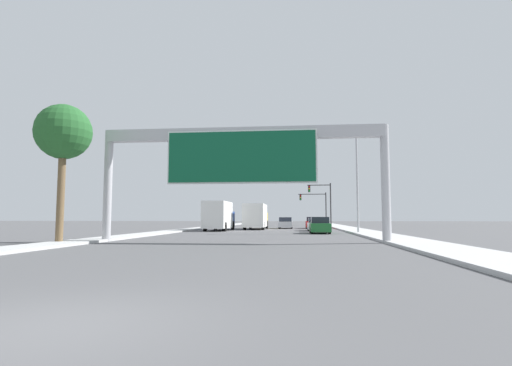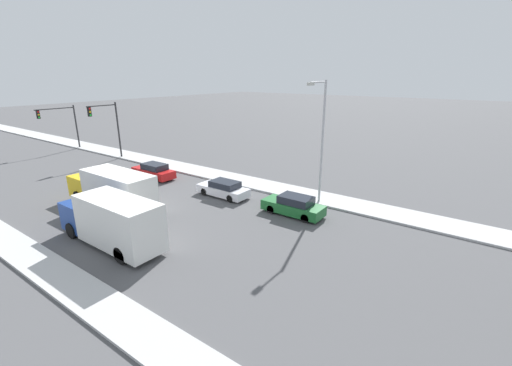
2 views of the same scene
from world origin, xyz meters
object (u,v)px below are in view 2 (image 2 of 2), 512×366
car_mid_left (294,206)px  street_lamp_right (321,134)px  truck_box_secondary (113,189)px  traffic_light_near_intersection (109,122)px  car_far_center (154,171)px  truck_box_primary (112,221)px  traffic_light_mid_block (63,120)px  car_mid_right (126,181)px  car_near_left (223,189)px

car_mid_left → street_lamp_right: bearing=-8.3°
truck_box_secondary → traffic_light_near_intersection: size_ratio=1.28×
car_far_center → truck_box_primary: truck_box_primary is taller
truck_box_secondary → traffic_light_mid_block: size_ratio=1.47×
car_mid_right → traffic_light_near_intersection: (5.67, 10.90, 3.80)m
car_mid_left → car_far_center: 16.02m
truck_box_secondary → traffic_light_mid_block: 26.12m
car_far_center → truck_box_secondary: (-7.00, -4.11, 0.84)m
truck_box_primary → car_near_left: bearing=2.2°
truck_box_primary → truck_box_secondary: truck_box_primary is taller
traffic_light_mid_block → street_lamp_right: size_ratio=0.62×
street_lamp_right → car_mid_right: bearing=112.2°
car_mid_left → traffic_light_mid_block: size_ratio=0.78×
car_mid_left → traffic_light_mid_block: 36.64m
car_near_left → truck_box_secondary: (-7.00, 5.08, 0.89)m
car_mid_left → truck_box_primary: truck_box_primary is taller
car_mid_left → traffic_light_near_intersection: bearing=85.3°
car_mid_right → car_mid_left: bearing=-77.3°
truck_box_primary → traffic_light_mid_block: traffic_light_mid_block is taller
truck_box_secondary → car_mid_left: bearing=-59.6°
car_mid_left → car_near_left: 6.84m
car_mid_left → traffic_light_mid_block: bearing=87.5°
truck_box_secondary → street_lamp_right: bearing=-50.9°
car_mid_left → car_near_left: bearing=90.0°
traffic_light_near_intersection → street_lamp_right: bearing=-88.2°
car_mid_left → truck_box_secondary: 13.84m
street_lamp_right → car_near_left: bearing=112.6°
car_far_center → truck_box_primary: 14.25m
car_mid_left → street_lamp_right: 5.78m
truck_box_primary → street_lamp_right: bearing=-26.9°
car_mid_left → street_lamp_right: street_lamp_right is taller
car_far_center → truck_box_primary: bearing=-137.6°
car_mid_right → car_near_left: car_mid_right is taller
traffic_light_near_intersection → street_lamp_right: 26.93m
car_near_left → street_lamp_right: 9.31m
street_lamp_right → traffic_light_mid_block: bearing=92.2°
truck_box_primary → street_lamp_right: street_lamp_right is taller
car_near_left → truck_box_secondary: 8.69m
truck_box_secondary → street_lamp_right: 16.42m
truck_box_secondary → street_lamp_right: street_lamp_right is taller
truck_box_secondary → traffic_light_mid_block: bearing=70.7°
car_mid_left → traffic_light_near_intersection: (2.17, 26.45, 3.79)m
car_far_center → truck_box_primary: (-10.50, -9.59, 0.88)m
truck_box_primary → car_mid_right: bearing=52.5°
traffic_light_mid_block → car_far_center: bearing=-94.4°
traffic_light_near_intersection → street_lamp_right: street_lamp_right is taller
car_mid_left → car_mid_right: size_ratio=1.06×
street_lamp_right → car_mid_left: bearing=171.7°
car_mid_left → street_lamp_right: (3.03, -0.44, 4.91)m
car_near_left → car_far_center: bearing=90.0°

